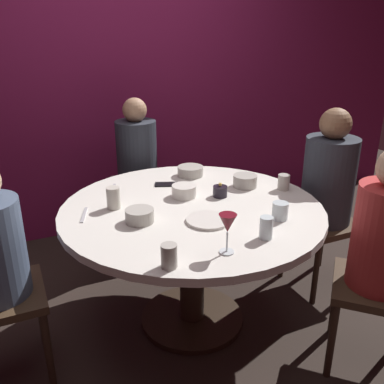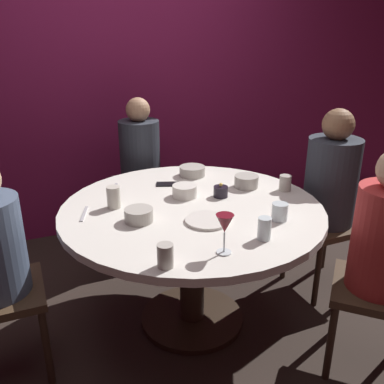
# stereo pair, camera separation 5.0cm
# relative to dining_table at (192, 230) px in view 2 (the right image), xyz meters

# --- Properties ---
(ground_plane) EXTENTS (8.00, 8.00, 0.00)m
(ground_plane) POSITION_rel_dining_table_xyz_m (0.00, 0.00, -0.59)
(ground_plane) COLOR #2D231E
(back_wall) EXTENTS (6.00, 0.10, 2.60)m
(back_wall) POSITION_rel_dining_table_xyz_m (0.00, 1.50, 0.71)
(back_wall) COLOR maroon
(back_wall) RESTS_ON ground
(dining_table) EXTENTS (1.40, 1.40, 0.74)m
(dining_table) POSITION_rel_dining_table_xyz_m (0.00, 0.00, 0.00)
(dining_table) COLOR silver
(dining_table) RESTS_ON ground
(seated_diner_back) EXTENTS (0.40, 0.40, 1.17)m
(seated_diner_back) POSITION_rel_dining_table_xyz_m (0.00, 0.96, 0.13)
(seated_diner_back) COLOR #3F2D1E
(seated_diner_back) RESTS_ON ground
(seated_diner_right) EXTENTS (0.40, 0.40, 1.19)m
(seated_diner_right) POSITION_rel_dining_table_xyz_m (0.93, 0.00, 0.14)
(seated_diner_right) COLOR #3F2D1E
(seated_diner_right) RESTS_ON ground
(candle_holder) EXTENTS (0.08, 0.08, 0.08)m
(candle_holder) POSITION_rel_dining_table_xyz_m (0.20, 0.06, 0.17)
(candle_holder) COLOR black
(candle_holder) RESTS_ON dining_table
(wine_glass) EXTENTS (0.08, 0.08, 0.18)m
(wine_glass) POSITION_rel_dining_table_xyz_m (-0.07, -0.51, 0.27)
(wine_glass) COLOR silver
(wine_glass) RESTS_ON dining_table
(dinner_plate) EXTENTS (0.22, 0.22, 0.01)m
(dinner_plate) POSITION_rel_dining_table_xyz_m (-0.01, -0.21, 0.15)
(dinner_plate) COLOR silver
(dinner_plate) RESTS_ON dining_table
(cell_phone) EXTENTS (0.16, 0.12, 0.01)m
(cell_phone) POSITION_rel_dining_table_xyz_m (-0.01, 0.36, 0.15)
(cell_phone) COLOR black
(cell_phone) RESTS_ON dining_table
(bowl_serving_large) EXTENTS (0.14, 0.14, 0.07)m
(bowl_serving_large) POSITION_rel_dining_table_xyz_m (-0.31, -0.07, 0.18)
(bowl_serving_large) COLOR #B2ADA3
(bowl_serving_large) RESTS_ON dining_table
(bowl_salad_center) EXTENTS (0.16, 0.16, 0.06)m
(bowl_salad_center) POSITION_rel_dining_table_xyz_m (0.20, 0.45, 0.17)
(bowl_salad_center) COLOR #B2ADA3
(bowl_salad_center) RESTS_ON dining_table
(bowl_small_white) EXTENTS (0.14, 0.14, 0.07)m
(bowl_small_white) POSITION_rel_dining_table_xyz_m (0.41, 0.14, 0.18)
(bowl_small_white) COLOR #B2ADA3
(bowl_small_white) RESTS_ON dining_table
(bowl_sauce_side) EXTENTS (0.14, 0.14, 0.07)m
(bowl_sauce_side) POSITION_rel_dining_table_xyz_m (0.02, 0.14, 0.18)
(bowl_sauce_side) COLOR silver
(bowl_sauce_side) RESTS_ON dining_table
(cup_near_candle) EXTENTS (0.07, 0.07, 0.10)m
(cup_near_candle) POSITION_rel_dining_table_xyz_m (-0.34, -0.52, 0.19)
(cup_near_candle) COLOR #B2ADA3
(cup_near_candle) RESTS_ON dining_table
(cup_by_left_diner) EXTENTS (0.07, 0.07, 0.12)m
(cup_by_left_diner) POSITION_rel_dining_table_xyz_m (-0.38, 0.15, 0.20)
(cup_by_left_diner) COLOR beige
(cup_by_left_diner) RESTS_ON dining_table
(cup_by_right_diner) EXTENTS (0.07, 0.07, 0.09)m
(cup_by_right_diner) POSITION_rel_dining_table_xyz_m (0.59, -0.00, 0.19)
(cup_by_right_diner) COLOR #B2ADA3
(cup_by_right_diner) RESTS_ON dining_table
(cup_center_front) EXTENTS (0.06, 0.06, 0.10)m
(cup_center_front) POSITION_rel_dining_table_xyz_m (0.15, -0.47, 0.20)
(cup_center_front) COLOR silver
(cup_center_front) RESTS_ON dining_table
(cup_far_edge) EXTENTS (0.08, 0.08, 0.09)m
(cup_far_edge) POSITION_rel_dining_table_xyz_m (0.33, -0.33, 0.19)
(cup_far_edge) COLOR silver
(cup_far_edge) RESTS_ON dining_table
(fork_near_plate) EXTENTS (0.07, 0.18, 0.01)m
(fork_near_plate) POSITION_rel_dining_table_xyz_m (-0.32, 0.41, 0.15)
(fork_near_plate) COLOR #B7B7BC
(fork_near_plate) RESTS_ON dining_table
(knife_near_plate) EXTENTS (0.07, 0.18, 0.01)m
(knife_near_plate) POSITION_rel_dining_table_xyz_m (-0.55, 0.12, 0.15)
(knife_near_plate) COLOR #B7B7BC
(knife_near_plate) RESTS_ON dining_table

